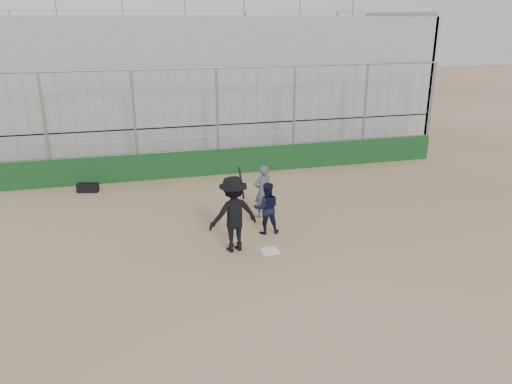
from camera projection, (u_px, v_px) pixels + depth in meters
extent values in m
plane|color=olive|center=(270.00, 251.00, 12.85)|extent=(90.00, 90.00, 0.00)
cube|color=white|center=(270.00, 251.00, 12.85)|extent=(0.44, 0.44, 0.02)
cube|color=#133B19|center=(219.00, 161.00, 19.07)|extent=(18.00, 0.25, 1.00)
cylinder|color=gray|center=(218.00, 123.00, 18.58)|extent=(0.10, 0.10, 4.00)
cylinder|color=gray|center=(430.00, 112.00, 20.75)|extent=(0.10, 0.10, 4.00)
cylinder|color=gray|center=(216.00, 68.00, 17.92)|extent=(18.00, 0.07, 0.07)
cube|color=gray|center=(199.00, 128.00, 23.49)|extent=(20.00, 6.70, 1.60)
cube|color=gray|center=(196.00, 64.00, 22.53)|extent=(20.00, 6.70, 4.20)
cube|color=gray|center=(394.00, 76.00, 25.21)|extent=(0.25, 6.70, 6.10)
imported|color=black|center=(233.00, 214.00, 12.63)|extent=(1.39, 0.95, 1.99)
cylinder|color=black|center=(241.00, 183.00, 12.58)|extent=(0.07, 0.57, 0.71)
imported|color=black|center=(267.00, 217.00, 13.78)|extent=(0.78, 0.64, 0.97)
sphere|color=maroon|center=(267.00, 204.00, 13.65)|extent=(0.28, 0.28, 0.28)
imported|color=#474E5A|center=(263.00, 194.00, 14.87)|extent=(0.66, 0.51, 1.45)
cube|color=black|center=(88.00, 188.00, 17.20)|extent=(0.76, 0.46, 0.30)
cylinder|color=black|center=(87.00, 183.00, 17.15)|extent=(0.46, 0.15, 0.04)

